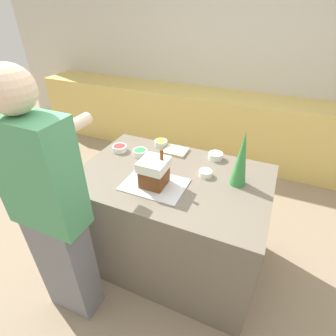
% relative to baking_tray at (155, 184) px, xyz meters
% --- Properties ---
extents(ground_plane, '(12.00, 12.00, 0.00)m').
position_rel_baking_tray_xyz_m(ground_plane, '(0.07, 0.15, -0.89)').
color(ground_plane, gray).
extents(wall_back, '(8.00, 0.05, 2.60)m').
position_rel_baking_tray_xyz_m(wall_back, '(0.07, 2.49, 0.41)').
color(wall_back, beige).
rests_on(wall_back, ground_plane).
extents(back_cabinet_block, '(6.00, 0.60, 0.91)m').
position_rel_baking_tray_xyz_m(back_cabinet_block, '(0.07, 2.17, -0.44)').
color(back_cabinet_block, '#DBBC60').
rests_on(back_cabinet_block, ground_plane).
extents(kitchen_island, '(1.42, 0.94, 0.89)m').
position_rel_baking_tray_xyz_m(kitchen_island, '(0.07, 0.15, -0.45)').
color(kitchen_island, '#6B6051').
rests_on(kitchen_island, ground_plane).
extents(baking_tray, '(0.44, 0.32, 0.01)m').
position_rel_baking_tray_xyz_m(baking_tray, '(0.00, 0.00, 0.00)').
color(baking_tray, silver).
rests_on(baking_tray, kitchen_island).
extents(gingerbread_house, '(0.18, 0.19, 0.27)m').
position_rel_baking_tray_xyz_m(gingerbread_house, '(0.00, 0.00, 0.11)').
color(gingerbread_house, brown).
rests_on(gingerbread_house, baking_tray).
extents(decorative_tree, '(0.11, 0.11, 0.41)m').
position_rel_baking_tray_xyz_m(decorative_tree, '(0.53, 0.25, 0.20)').
color(decorative_tree, '#33843D').
rests_on(decorative_tree, kitchen_island).
extents(candy_bowl_front_corner, '(0.11, 0.11, 0.05)m').
position_rel_baking_tray_xyz_m(candy_bowl_front_corner, '(-0.20, 0.55, 0.03)').
color(candy_bowl_front_corner, silver).
rests_on(candy_bowl_front_corner, kitchen_island).
extents(candy_bowl_near_tray_right, '(0.12, 0.12, 0.05)m').
position_rel_baking_tray_xyz_m(candy_bowl_near_tray_right, '(-0.30, 0.33, 0.02)').
color(candy_bowl_near_tray_right, white).
rests_on(candy_bowl_near_tray_right, kitchen_island).
extents(candy_bowl_far_right, '(0.12, 0.12, 0.05)m').
position_rel_baking_tray_xyz_m(candy_bowl_far_right, '(0.30, 0.52, 0.03)').
color(candy_bowl_far_right, silver).
rests_on(candy_bowl_far_right, kitchen_island).
extents(candy_bowl_beside_tree, '(0.10, 0.10, 0.04)m').
position_rel_baking_tray_xyz_m(candy_bowl_beside_tree, '(0.29, 0.25, 0.02)').
color(candy_bowl_beside_tree, white).
rests_on(candy_bowl_beside_tree, kitchen_island).
extents(candy_bowl_behind_tray, '(0.12, 0.12, 0.05)m').
position_rel_baking_tray_xyz_m(candy_bowl_behind_tray, '(-0.49, 0.32, 0.02)').
color(candy_bowl_behind_tray, white).
rests_on(candy_bowl_behind_tray, kitchen_island).
extents(cookbook, '(0.19, 0.16, 0.02)m').
position_rel_baking_tray_xyz_m(cookbook, '(-0.04, 0.50, 0.01)').
color(cookbook, '#CCB78C').
rests_on(cookbook, kitchen_island).
extents(person, '(0.47, 0.58, 1.77)m').
position_rel_baking_tray_xyz_m(person, '(-0.43, -0.53, 0.02)').
color(person, slate).
rests_on(person, ground_plane).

